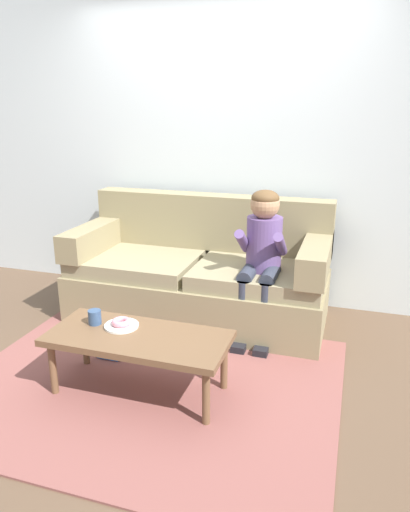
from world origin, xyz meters
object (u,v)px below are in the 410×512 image
Objects in this scene: mug at (95,317)px; couch at (200,275)px; toy_controller at (110,355)px; person_child at (262,250)px; donut at (121,322)px; coffee_table at (138,341)px.

couch is at bearing 74.50° from mug.
couch is 1.01m from toy_controller.
person_child reaches higher than donut.
coffee_table is at bearing -67.54° from toy_controller.
mug is at bearing 169.67° from coffee_table.
donut is at bearing -73.83° from toy_controller.
couch is 1.17m from mug.
donut is 0.53× the size of toy_controller.
toy_controller is (-0.91, -0.67, -0.65)m from person_child.
donut is at bearing 4.19° from mug.
coffee_table reaches higher than toy_controller.
person_child is at bearing -21.13° from couch.
person_child is (0.54, -0.21, 0.32)m from couch.
donut reaches higher than toy_controller.
person_child is at bearing 8.38° from toy_controller.
person_child reaches higher than couch.
couch reaches higher than coffee_table.
toy_controller is (-0.05, 0.24, -0.40)m from mug.
donut is at bearing 153.65° from coffee_table.
toy_controller is at bearing -143.33° from person_child.
coffee_table is 0.98× the size of person_child.
person_child is 12.24× the size of mug.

